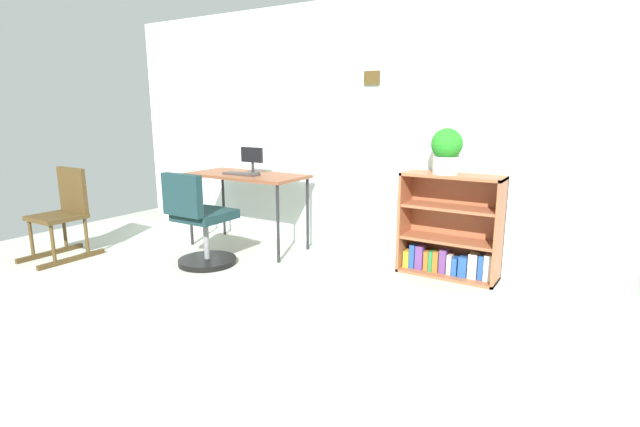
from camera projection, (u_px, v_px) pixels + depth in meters
name	position (u px, v px, depth m)	size (l,w,h in m)	color
ground_plane	(168.00, 325.00, 3.14)	(6.24, 6.24, 0.00)	#A4A99B
wall_back	(335.00, 130.00, 4.66)	(5.20, 0.12, 2.37)	silver
desk	(247.00, 180.00, 4.76)	(1.20, 0.57, 0.75)	brown
monitor	(252.00, 159.00, 4.77)	(0.26, 0.14, 0.26)	#262628
keyboard	(241.00, 174.00, 4.67)	(0.38, 0.13, 0.02)	#362D2B
office_chair	(200.00, 227.00, 4.25)	(0.52, 0.55, 0.85)	black
rocking_chair	(64.00, 212.00, 4.51)	(0.42, 0.64, 0.84)	#443117
bookshelf_low	(450.00, 232.00, 4.03)	(0.82, 0.30, 0.86)	brown
potted_plant_on_shelf	(447.00, 150.00, 3.87)	(0.25, 0.25, 0.37)	#B7B2A8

